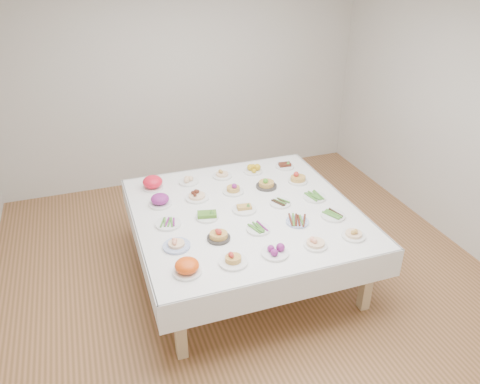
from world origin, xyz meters
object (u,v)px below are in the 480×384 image
object	(u,v)px
display_table	(245,217)
dish_12	(244,207)
dish_0	(187,265)
dish_24	(285,165)

from	to	relation	value
display_table	dish_12	size ratio (longest dim) A/B	9.07
dish_0	dish_24	bearing A→B (deg)	44.75
dish_0	dish_12	xyz separation A→B (m)	(0.75, 0.76, -0.04)
display_table	dish_24	bearing A→B (deg)	44.87
dish_0	dish_24	distance (m)	2.15
display_table	dish_0	distance (m)	1.08
dish_12	dish_0	bearing A→B (deg)	-134.88
display_table	dish_12	world-z (taller)	dish_12
dish_12	display_table	bearing A→B (deg)	-41.21
display_table	dish_0	bearing A→B (deg)	-135.36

